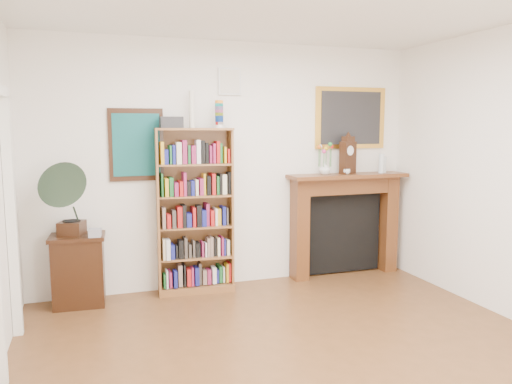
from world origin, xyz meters
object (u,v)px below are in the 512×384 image
bookshelf (195,202)px  bottle_right (384,165)px  side_cabinet (79,270)px  mantel_clock (348,156)px  cd_stack (95,233)px  fireplace (344,215)px  flower_vase (325,169)px  teacup (347,172)px  bottle_left (381,163)px  gramophone (70,195)px

bookshelf → bottle_right: bookshelf is taller
side_cabinet → mantel_clock: 3.33m
cd_stack → fireplace: bearing=4.7°
flower_vase → teacup: 0.27m
bookshelf → side_cabinet: bearing=-172.5°
fireplace → teacup: teacup is taller
bookshelf → bottle_left: bookshelf is taller
bottle_right → side_cabinet: bearing=-179.3°
gramophone → bottle_right: size_ratio=3.82×
bottle_left → gramophone: bearing=-177.8°
gramophone → bottle_left: size_ratio=3.18×
bottle_left → bottle_right: (0.05, 0.02, -0.02)m
fireplace → flower_vase: (-0.30, -0.04, 0.59)m
mantel_clock → bottle_left: (0.45, -0.04, -0.10)m
bookshelf → teacup: bearing=4.0°
gramophone → mantel_clock: bearing=21.5°
bottle_left → bottle_right: bearing=25.0°
fireplace → gramophone: (-3.18, -0.22, 0.42)m
gramophone → flower_vase: bearing=22.0°
side_cabinet → bookshelf: bearing=6.0°
bookshelf → bottle_left: bearing=4.8°
bottle_left → mantel_clock: bearing=175.6°
cd_stack → bottle_left: (3.41, 0.16, 0.61)m
mantel_clock → side_cabinet: bearing=160.3°
gramophone → bottle_right: bearing=20.9°
bottle_right → cd_stack: bearing=-177.0°
fireplace → gramophone: size_ratio=1.98×
flower_vase → bottle_right: size_ratio=0.72×
flower_vase → bottle_right: bottle_right is taller
side_cabinet → fireplace: size_ratio=0.49×
cd_stack → teacup: bearing=2.7°
gramophone → fireplace: bearing=22.5°
bookshelf → fireplace: 1.91m
bookshelf → fireplace: bookshelf is taller
bookshelf → teacup: (1.85, -0.04, 0.28)m
fireplace → teacup: 0.56m
cd_stack → bottle_left: bottle_left is taller
gramophone → teacup: bearing=20.6°
side_cabinet → fireplace: (3.14, 0.11, 0.39)m
bookshelf → flower_vase: size_ratio=14.58×
bookshelf → bottle_left: size_ratio=8.78×
gramophone → bottle_right: 3.70m
side_cabinet → teacup: size_ratio=8.64×
bookshelf → bottle_right: size_ratio=10.54×
side_cabinet → bottle_left: bearing=4.2°
flower_vase → side_cabinet: bearing=-178.7°
gramophone → bookshelf: bearing=25.6°
mantel_clock → flower_vase: mantel_clock is taller
teacup → bottle_right: (0.55, 0.04, 0.07)m
fireplace → mantel_clock: mantel_clock is taller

